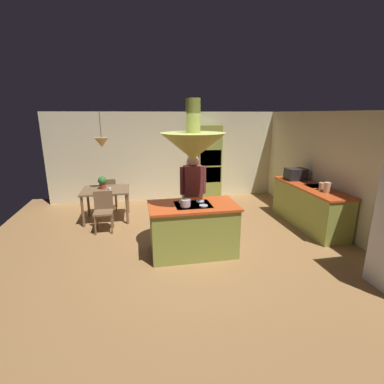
% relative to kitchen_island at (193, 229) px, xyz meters
% --- Properties ---
extents(ground, '(8.16, 8.16, 0.00)m').
position_rel_kitchen_island_xyz_m(ground, '(0.00, 0.20, -0.47)').
color(ground, '#9E7042').
extents(wall_back, '(6.80, 0.10, 2.55)m').
position_rel_kitchen_island_xyz_m(wall_back, '(0.00, 3.65, 0.80)').
color(wall_back, beige).
rests_on(wall_back, ground).
extents(wall_right, '(0.10, 7.20, 2.55)m').
position_rel_kitchen_island_xyz_m(wall_right, '(3.25, 0.60, 0.80)').
color(wall_right, beige).
rests_on(wall_right, ground).
extents(kitchen_island, '(1.57, 0.89, 0.96)m').
position_rel_kitchen_island_xyz_m(kitchen_island, '(0.00, 0.00, 0.00)').
color(kitchen_island, '#939E42').
rests_on(kitchen_island, ground).
extents(counter_run_right, '(0.73, 2.22, 0.94)m').
position_rel_kitchen_island_xyz_m(counter_run_right, '(2.84, 0.80, 0.01)').
color(counter_run_right, '#939E42').
rests_on(counter_run_right, ground).
extents(oven_tower, '(0.66, 0.62, 2.19)m').
position_rel_kitchen_island_xyz_m(oven_tower, '(1.10, 3.24, 0.62)').
color(oven_tower, '#939E42').
rests_on(oven_tower, ground).
extents(dining_table, '(1.09, 0.92, 0.76)m').
position_rel_kitchen_island_xyz_m(dining_table, '(-1.70, 2.10, 0.19)').
color(dining_table, brown).
rests_on(dining_table, ground).
extents(person_at_island, '(0.53, 0.23, 1.72)m').
position_rel_kitchen_island_xyz_m(person_at_island, '(0.14, 0.71, 0.52)').
color(person_at_island, tan).
rests_on(person_at_island, ground).
extents(range_hood, '(1.10, 1.10, 1.00)m').
position_rel_kitchen_island_xyz_m(range_hood, '(0.00, -0.00, 1.52)').
color(range_hood, '#939E42').
extents(pendant_light_over_table, '(0.32, 0.32, 0.82)m').
position_rel_kitchen_island_xyz_m(pendant_light_over_table, '(-1.70, 2.10, 1.39)').
color(pendant_light_over_table, '#E0B266').
extents(chair_facing_island, '(0.40, 0.40, 0.87)m').
position_rel_kitchen_island_xyz_m(chair_facing_island, '(-1.70, 1.42, 0.03)').
color(chair_facing_island, brown).
rests_on(chair_facing_island, ground).
extents(chair_by_back_wall, '(0.40, 0.40, 0.87)m').
position_rel_kitchen_island_xyz_m(chair_by_back_wall, '(-1.70, 2.78, 0.03)').
color(chair_by_back_wall, brown).
rests_on(chair_by_back_wall, ground).
extents(potted_plant_on_table, '(0.20, 0.20, 0.30)m').
position_rel_kitchen_island_xyz_m(potted_plant_on_table, '(-1.76, 2.16, 0.46)').
color(potted_plant_on_table, '#99382D').
rests_on(potted_plant_on_table, dining_table).
extents(cup_on_table, '(0.07, 0.07, 0.09)m').
position_rel_kitchen_island_xyz_m(cup_on_table, '(-1.58, 1.87, 0.33)').
color(cup_on_table, white).
rests_on(cup_on_table, dining_table).
extents(canister_flour, '(0.13, 0.13, 0.21)m').
position_rel_kitchen_island_xyz_m(canister_flour, '(2.84, 0.26, 0.57)').
color(canister_flour, '#E0B78C').
rests_on(canister_flour, counter_run_right).
extents(canister_sugar, '(0.11, 0.11, 0.17)m').
position_rel_kitchen_island_xyz_m(canister_sugar, '(2.84, 0.44, 0.55)').
color(canister_sugar, '#E0B78C').
rests_on(canister_sugar, counter_run_right).
extents(microwave_on_counter, '(0.46, 0.36, 0.28)m').
position_rel_kitchen_island_xyz_m(microwave_on_counter, '(2.84, 1.45, 0.60)').
color(microwave_on_counter, '#232326').
rests_on(microwave_on_counter, counter_run_right).
extents(cooking_pot_on_cooktop, '(0.18, 0.18, 0.12)m').
position_rel_kitchen_island_xyz_m(cooking_pot_on_cooktop, '(-0.16, -0.13, 0.54)').
color(cooking_pot_on_cooktop, '#B2B2B7').
rests_on(cooking_pot_on_cooktop, kitchen_island).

